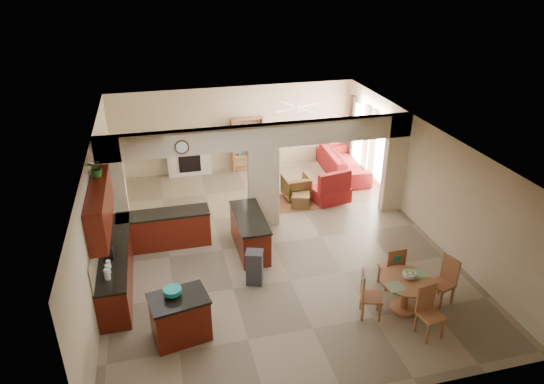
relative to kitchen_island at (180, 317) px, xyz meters
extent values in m
plane|color=#83755B|center=(2.48, 2.81, -0.46)|extent=(10.00, 10.00, 0.00)
plane|color=white|center=(2.48, 2.81, 2.34)|extent=(10.00, 10.00, 0.00)
plane|color=beige|center=(2.48, 7.81, 0.94)|extent=(8.00, 0.00, 8.00)
plane|color=beige|center=(2.48, -2.19, 0.94)|extent=(8.00, 0.00, 8.00)
plane|color=beige|center=(-1.52, 2.81, 0.94)|extent=(0.00, 10.00, 10.00)
plane|color=beige|center=(6.48, 2.81, 0.94)|extent=(0.00, 10.00, 10.00)
cube|color=beige|center=(-1.22, 3.81, 0.94)|extent=(0.60, 0.25, 2.80)
cube|color=beige|center=(2.48, 3.81, 0.64)|extent=(0.80, 0.25, 2.20)
cube|color=beige|center=(6.18, 3.81, 0.94)|extent=(0.60, 0.25, 2.80)
cube|color=beige|center=(2.48, 3.81, 2.04)|extent=(8.00, 0.25, 0.60)
cube|color=#460B08|center=(-1.22, 2.01, -0.03)|extent=(0.60, 3.20, 0.86)
cube|color=black|center=(-1.22, 2.01, 0.42)|extent=(0.62, 3.22, 0.05)
cube|color=tan|center=(-1.50, 2.01, 0.74)|extent=(0.02, 3.20, 0.55)
cube|color=#460B08|center=(-0.12, 3.38, -0.03)|extent=(2.20, 0.60, 0.86)
cube|color=black|center=(-0.12, 3.38, 0.42)|extent=(2.22, 0.62, 0.05)
cube|color=#460B08|center=(-1.34, 2.01, 1.46)|extent=(0.35, 2.40, 0.90)
cube|color=#460B08|center=(1.88, 2.71, -0.03)|extent=(0.65, 1.80, 0.86)
cube|color=black|center=(1.88, 2.71, 0.42)|extent=(0.70, 1.85, 0.05)
cube|color=silver|center=(1.88, 1.86, -0.04)|extent=(0.58, 0.04, 0.70)
cylinder|color=#4A2B18|center=(0.48, 3.66, 1.99)|extent=(0.34, 0.03, 0.34)
cube|color=brown|center=(3.68, 4.91, -0.46)|extent=(1.60, 1.30, 0.01)
cube|color=beige|center=(0.88, 7.65, 0.09)|extent=(1.40, 0.28, 1.10)
cube|color=black|center=(0.88, 7.51, 0.04)|extent=(0.70, 0.04, 0.70)
cube|color=beige|center=(0.88, 7.63, 0.69)|extent=(1.60, 0.35, 0.10)
cube|color=#9E5C36|center=(2.83, 7.63, 0.44)|extent=(1.00, 0.32, 1.80)
cube|color=white|center=(6.45, 5.11, 0.74)|extent=(0.02, 0.90, 1.90)
cube|color=white|center=(6.45, 6.81, 0.74)|extent=(0.02, 0.90, 1.90)
cube|color=white|center=(6.45, 5.96, 0.59)|extent=(0.02, 0.70, 2.10)
cube|color=#391617|center=(6.41, 4.51, 0.74)|extent=(0.10, 0.28, 2.30)
cube|color=#391617|center=(6.41, 5.71, 0.74)|extent=(0.10, 0.28, 2.30)
cube|color=#391617|center=(6.41, 6.21, 0.74)|extent=(0.10, 0.28, 2.30)
cube|color=#391617|center=(6.41, 7.41, 0.74)|extent=(0.10, 0.28, 2.30)
cylinder|color=white|center=(3.98, 5.81, 2.10)|extent=(1.00, 1.00, 0.10)
cube|color=#460B08|center=(0.00, 0.00, -0.03)|extent=(1.12, 0.88, 0.86)
cube|color=black|center=(0.00, 0.00, 0.43)|extent=(1.18, 0.93, 0.05)
cylinder|color=teal|center=(-0.09, 0.08, 0.53)|extent=(0.33, 0.33, 0.16)
cube|color=#303033|center=(1.70, 1.32, -0.09)|extent=(0.43, 0.40, 0.74)
cylinder|color=#9E5C36|center=(4.45, -0.30, 0.24)|extent=(1.06, 1.06, 0.04)
cylinder|color=#9E5C36|center=(4.45, -0.30, -0.10)|extent=(0.15, 0.15, 0.68)
cylinder|color=#9E5C36|center=(4.45, -0.30, -0.43)|extent=(0.54, 0.54, 0.06)
cylinder|color=#88B426|center=(4.52, -0.24, 0.34)|extent=(0.27, 0.27, 0.14)
imported|color=maroon|center=(5.78, 6.48, -0.06)|extent=(2.76, 1.19, 0.79)
cube|color=maroon|center=(4.70, 4.74, -0.26)|extent=(1.17, 1.03, 0.41)
imported|color=maroon|center=(3.79, 5.15, -0.11)|extent=(0.78, 0.81, 0.70)
cube|color=maroon|center=(3.76, 4.61, -0.28)|extent=(0.64, 0.64, 0.37)
imported|color=#204B14|center=(-1.34, 2.56, 2.11)|extent=(0.45, 0.42, 0.40)
cube|color=#9E5C36|center=(4.53, 0.52, -0.01)|extent=(0.43, 0.43, 0.05)
cube|color=#9E5C36|center=(4.69, 0.69, -0.24)|extent=(0.04, 0.04, 0.44)
cube|color=#9E5C36|center=(4.35, 0.68, -0.24)|extent=(0.04, 0.04, 0.44)
cube|color=#9E5C36|center=(4.71, 0.35, -0.24)|extent=(0.04, 0.04, 0.44)
cube|color=#9E5C36|center=(4.37, 0.34, -0.24)|extent=(0.04, 0.04, 0.44)
cube|color=#9E5C36|center=(4.54, 0.33, 0.29)|extent=(0.42, 0.05, 0.55)
cube|color=teal|center=(4.54, 0.30, 0.36)|extent=(0.14, 0.01, 0.14)
cube|color=#9E5C36|center=(5.29, -0.26, -0.01)|extent=(0.53, 0.53, 0.05)
cube|color=#9E5C36|center=(5.08, -0.15, -0.24)|extent=(0.04, 0.04, 0.44)
cube|color=#9E5C36|center=(5.18, -0.47, -0.24)|extent=(0.04, 0.04, 0.44)
cube|color=#9E5C36|center=(5.40, -0.05, -0.24)|extent=(0.04, 0.04, 0.44)
cube|color=#9E5C36|center=(5.50, -0.37, -0.24)|extent=(0.04, 0.04, 0.44)
cube|color=#9E5C36|center=(5.47, -0.20, 0.29)|extent=(0.16, 0.41, 0.55)
cube|color=teal|center=(5.49, -0.20, 0.36)|extent=(0.05, 0.14, 0.14)
cube|color=#9E5C36|center=(4.55, -1.08, -0.01)|extent=(0.48, 0.48, 0.05)
cube|color=#9E5C36|center=(4.41, -1.27, -0.24)|extent=(0.04, 0.04, 0.44)
cube|color=#9E5C36|center=(4.75, -1.22, -0.24)|extent=(0.04, 0.04, 0.44)
cube|color=#9E5C36|center=(4.36, -0.94, -0.24)|extent=(0.04, 0.04, 0.44)
cube|color=#9E5C36|center=(4.69, -0.89, -0.24)|extent=(0.04, 0.04, 0.44)
cube|color=#9E5C36|center=(4.52, -0.89, 0.29)|extent=(0.42, 0.10, 0.55)
cube|color=teal|center=(4.52, -0.87, 0.36)|extent=(0.14, 0.03, 0.14)
cube|color=#9E5C36|center=(3.71, -0.30, -0.01)|extent=(0.53, 0.53, 0.05)
cube|color=#9E5C36|center=(3.81, -0.52, -0.24)|extent=(0.04, 0.04, 0.44)
cube|color=#9E5C36|center=(3.92, -0.20, -0.24)|extent=(0.04, 0.04, 0.44)
cube|color=#9E5C36|center=(3.49, -0.41, -0.24)|extent=(0.04, 0.04, 0.44)
cube|color=#9E5C36|center=(3.60, -0.09, -0.24)|extent=(0.04, 0.04, 0.44)
cube|color=#9E5C36|center=(3.53, -0.24, 0.29)|extent=(0.18, 0.41, 0.55)
cube|color=teal|center=(3.50, -0.23, 0.36)|extent=(0.06, 0.14, 0.14)
camera|label=1|loc=(-0.06, -7.28, 6.03)|focal=32.00mm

